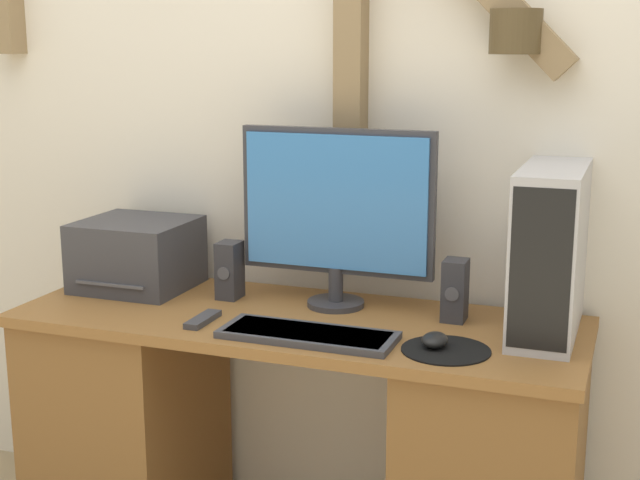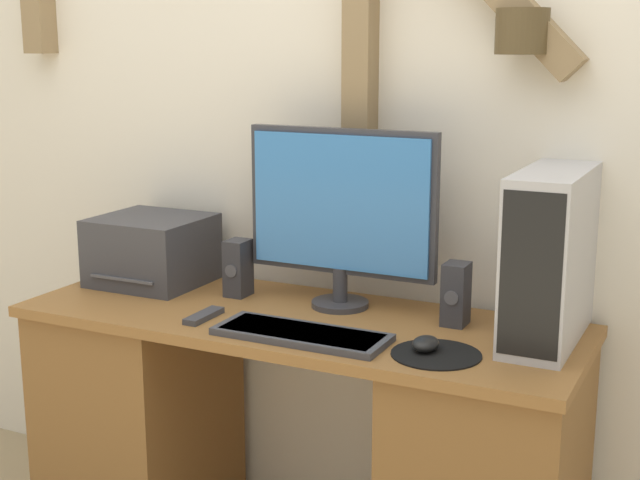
# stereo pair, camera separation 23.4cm
# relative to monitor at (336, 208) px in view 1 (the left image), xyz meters

# --- Properties ---
(wall_back) EXTENTS (6.40, 0.19, 2.70)m
(wall_back) POSITION_rel_monitor_xyz_m (-0.07, 0.20, 0.33)
(wall_back) COLOR silver
(wall_back) RESTS_ON ground_plane
(desk) EXTENTS (1.55, 0.56, 0.75)m
(desk) POSITION_rel_monitor_xyz_m (-0.07, -0.13, -0.65)
(desk) COLOR brown
(desk) RESTS_ON ground_plane
(monitor) EXTENTS (0.55, 0.16, 0.50)m
(monitor) POSITION_rel_monitor_xyz_m (0.00, 0.00, 0.00)
(monitor) COLOR #333338
(monitor) RESTS_ON desk
(keyboard) EXTENTS (0.45, 0.17, 0.02)m
(keyboard) POSITION_rel_monitor_xyz_m (0.03, -0.29, -0.27)
(keyboard) COLOR #3D3D42
(keyboard) RESTS_ON desk
(mousepad) EXTENTS (0.22, 0.22, 0.00)m
(mousepad) POSITION_rel_monitor_xyz_m (0.37, -0.26, -0.28)
(mousepad) COLOR black
(mousepad) RESTS_ON desk
(mouse) EXTENTS (0.06, 0.08, 0.03)m
(mouse) POSITION_rel_monitor_xyz_m (0.34, -0.26, -0.26)
(mouse) COLOR black
(mouse) RESTS_ON mousepad
(computer_tower) EXTENTS (0.16, 0.46, 0.43)m
(computer_tower) POSITION_rel_monitor_xyz_m (0.58, -0.02, -0.07)
(computer_tower) COLOR #B2B2B7
(computer_tower) RESTS_ON desk
(printer) EXTENTS (0.32, 0.31, 0.21)m
(printer) POSITION_rel_monitor_xyz_m (-0.63, -0.02, -0.18)
(printer) COLOR #38383D
(printer) RESTS_ON desk
(speaker_left) EXTENTS (0.06, 0.08, 0.17)m
(speaker_left) POSITION_rel_monitor_xyz_m (-0.32, -0.03, -0.20)
(speaker_left) COLOR #2D2D33
(speaker_left) RESTS_ON desk
(speaker_right) EXTENTS (0.06, 0.08, 0.17)m
(speaker_right) POSITION_rel_monitor_xyz_m (0.34, -0.02, -0.20)
(speaker_right) COLOR #2D2D33
(speaker_right) RESTS_ON desk
(remote_control) EXTENTS (0.04, 0.14, 0.02)m
(remote_control) POSITION_rel_monitor_xyz_m (-0.28, -0.27, -0.27)
(remote_control) COLOR #38383D
(remote_control) RESTS_ON desk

